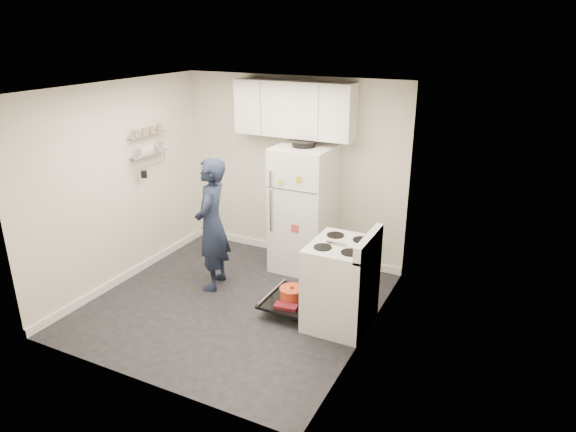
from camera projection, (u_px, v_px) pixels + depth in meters
The scene contains 7 objects.
room at pixel (230, 206), 5.72m from camera, with size 3.21×3.21×2.51m.
electric_range at pixel (340, 285), 5.54m from camera, with size 0.66×0.76×1.10m.
open_oven_door at pixel (291, 297), 5.87m from camera, with size 0.55×0.70×0.22m.
refrigerator at pixel (303, 209), 6.73m from camera, with size 0.72×0.74×1.74m.
upper_cabinets at pixel (294, 109), 6.53m from camera, with size 1.60×0.33×0.70m, color silver.
wall_shelf_rack at pixel (148, 144), 6.55m from camera, with size 0.14×0.60×0.61m.
person at pixel (212, 225), 6.23m from camera, with size 0.60×0.40×1.65m, color #161D32.
Camera 1 is at (2.94, -4.53, 3.10)m, focal length 32.00 mm.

